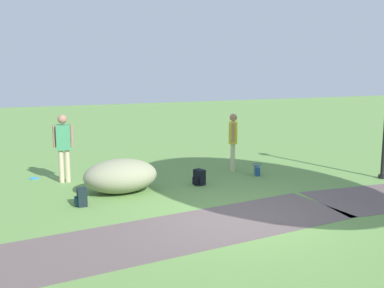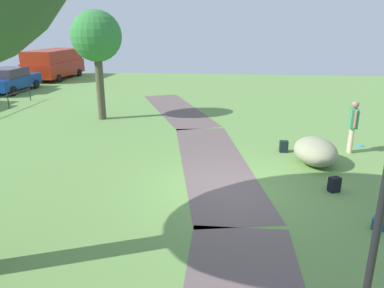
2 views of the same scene
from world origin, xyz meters
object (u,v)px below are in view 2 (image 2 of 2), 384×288
at_px(lamp_post, 382,201).
at_px(lawn_boulder, 315,151).
at_px(spare_backpack_on_lawn, 334,185).
at_px(young_tree_near_path, 96,38).
at_px(delivery_van, 54,63).
at_px(backpack_by_boulder, 284,147).
at_px(handbag_on_grass, 380,224).
at_px(parked_coupe_black, 11,79).
at_px(frisbee_on_grass, 360,146).
at_px(man_near_boulder, 353,123).

relative_size(lamp_post, lawn_boulder, 1.83).
distance_m(lamp_post, spare_backpack_on_lawn, 5.41).
distance_m(young_tree_near_path, delivery_van, 15.26).
height_order(backpack_by_boulder, delivery_van, delivery_van).
height_order(lamp_post, delivery_van, lamp_post).
xyz_separation_m(lamp_post, delivery_van, (24.66, 15.84, -0.90)).
xyz_separation_m(lamp_post, spare_backpack_on_lawn, (4.94, -0.97, -1.98)).
xyz_separation_m(lawn_boulder, delivery_van, (17.66, 16.75, 0.86)).
height_order(handbag_on_grass, backpack_by_boulder, backpack_by_boulder).
distance_m(young_tree_near_path, spare_backpack_on_lawn, 11.67).
bearing_deg(parked_coupe_black, young_tree_near_path, -128.25).
xyz_separation_m(lamp_post, frisbee_on_grass, (8.98, -2.99, -2.16)).
xyz_separation_m(handbag_on_grass, backpack_by_boulder, (4.97, 1.33, 0.05)).
height_order(lawn_boulder, handbag_on_grass, lawn_boulder).
bearing_deg(backpack_by_boulder, delivery_van, 43.78).
xyz_separation_m(lamp_post, handbag_on_grass, (3.06, -1.43, -2.03)).
bearing_deg(man_near_boulder, backpack_by_boulder, 94.54).
relative_size(young_tree_near_path, man_near_boulder, 2.70).
xyz_separation_m(lawn_boulder, handbag_on_grass, (-3.94, -0.52, -0.27)).
height_order(young_tree_near_path, lawn_boulder, young_tree_near_path).
bearing_deg(man_near_boulder, frisbee_on_grass, -39.59).
relative_size(spare_backpack_on_lawn, delivery_van, 0.07).
bearing_deg(handbag_on_grass, frisbee_on_grass, -14.77).
bearing_deg(frisbee_on_grass, man_near_boulder, 140.41).
bearing_deg(frisbee_on_grass, handbag_on_grass, 165.23).
distance_m(young_tree_near_path, handbag_on_grass, 13.22).
height_order(spare_backpack_on_lawn, parked_coupe_black, parked_coupe_black).
relative_size(frisbee_on_grass, delivery_van, 0.04).
relative_size(young_tree_near_path, parked_coupe_black, 1.08).
bearing_deg(handbag_on_grass, parked_coupe_black, 48.32).
bearing_deg(lamp_post, delivery_van, 32.71).
xyz_separation_m(frisbee_on_grass, delivery_van, (15.68, 18.83, 1.26)).
bearing_deg(spare_backpack_on_lawn, handbag_on_grass, -166.28).
bearing_deg(lamp_post, lawn_boulder, -7.45).
relative_size(spare_backpack_on_lawn, frisbee_on_grass, 1.62).
distance_m(lamp_post, man_near_boulder, 8.62).
xyz_separation_m(parked_coupe_black, delivery_van, (6.17, -0.07, 0.46)).
height_order(lawn_boulder, parked_coupe_black, parked_coupe_black).
height_order(young_tree_near_path, delivery_van, young_tree_near_path).
relative_size(man_near_boulder, backpack_by_boulder, 4.48).
bearing_deg(spare_backpack_on_lawn, delivery_van, 40.45).
xyz_separation_m(backpack_by_boulder, spare_backpack_on_lawn, (-3.09, -0.87, 0.00)).
distance_m(man_near_boulder, frisbee_on_grass, 1.44).
xyz_separation_m(backpack_by_boulder, frisbee_on_grass, (0.95, -2.89, -0.18)).
distance_m(parked_coupe_black, delivery_van, 6.18).
bearing_deg(lawn_boulder, frisbee_on_grass, -46.31).
height_order(lawn_boulder, man_near_boulder, man_near_boulder).
distance_m(spare_backpack_on_lawn, frisbee_on_grass, 4.52).
distance_m(lawn_boulder, frisbee_on_grass, 2.90).
distance_m(lamp_post, handbag_on_grass, 3.94).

